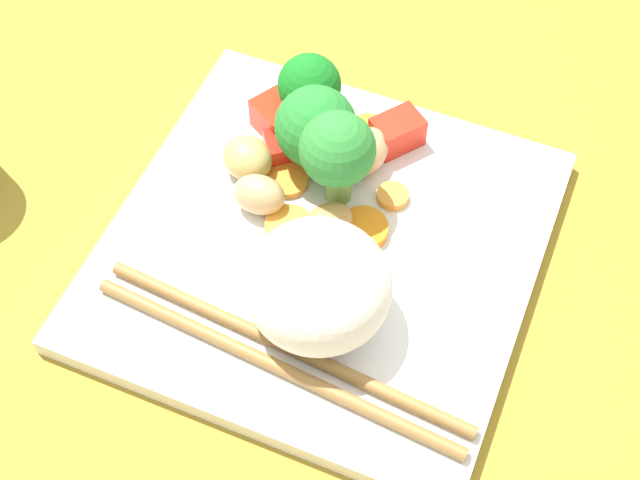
{
  "coord_description": "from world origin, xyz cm",
  "views": [
    {
      "loc": [
        13.03,
        -28.92,
        48.44
      ],
      "look_at": [
        0.33,
        -1.17,
        3.39
      ],
      "focal_mm": 51.7,
      "sensor_mm": 36.0,
      "label": 1
    }
  ],
  "objects": [
    {
      "name": "ground_plane",
      "position": [
        0.0,
        0.0,
        -1.0
      ],
      "size": [
        110.0,
        110.0,
        2.0
      ],
      "primitive_type": "cube",
      "color": "olive"
    },
    {
      "name": "square_plate",
      "position": [
        0.0,
        0.0,
        0.7
      ],
      "size": [
        26.6,
        26.6,
        1.39
      ],
      "primitive_type": "cube",
      "rotation": [
        0.0,
        0.0,
        0.04
      ],
      "color": "white",
      "rests_on": "ground_plane"
    },
    {
      "name": "rice_mound",
      "position": [
        1.86,
        -4.81,
        4.68
      ],
      "size": [
        10.02,
        9.92,
        6.57
      ],
      "primitive_type": "ellipsoid",
      "rotation": [
        0.0,
        0.0,
        4.49
      ],
      "color": "white",
      "rests_on": "square_plate"
    },
    {
      "name": "broccoli_floret_0",
      "position": [
        -4.82,
        8.46,
        4.79
      ],
      "size": [
        4.16,
        4.16,
        5.77
      ],
      "color": "#78B954",
      "rests_on": "square_plate"
    },
    {
      "name": "broccoli_floret_1",
      "position": [
        -3.01,
        5.52,
        4.84
      ],
      "size": [
        5.21,
        5.21,
        6.33
      ],
      "color": "#569C47",
      "rests_on": "square_plate"
    },
    {
      "name": "broccoli_floret_2",
      "position": [
        -0.66,
        3.52,
        5.89
      ],
      "size": [
        4.69,
        4.69,
        7.11
      ],
      "color": "#73A74B",
      "rests_on": "square_plate"
    },
    {
      "name": "carrot_slice_0",
      "position": [
        -2.32,
        0.35,
        1.7
      ],
      "size": [
        3.83,
        3.83,
        0.61
      ],
      "primitive_type": "cylinder",
      "rotation": [
        0.0,
        0.0,
        1.25
      ],
      "color": "orange",
      "rests_on": "square_plate"
    },
    {
      "name": "carrot_slice_1",
      "position": [
        1.97,
        1.65,
        1.79
      ],
      "size": [
        3.2,
        3.2,
        0.79
      ],
      "primitive_type": "cylinder",
      "rotation": [
        0.0,
        0.0,
        6.25
      ],
      "color": "orange",
      "rests_on": "square_plate"
    },
    {
      "name": "carrot_slice_2",
      "position": [
        -2.19,
        7.65,
        1.67
      ],
      "size": [
        3.1,
        3.1,
        0.54
      ],
      "primitive_type": "cylinder",
      "rotation": [
        0.0,
        0.0,
        4.41
      ],
      "color": "orange",
      "rests_on": "square_plate"
    },
    {
      "name": "carrot_slice_3",
      "position": [
        -0.92,
        9.25,
        1.72
      ],
      "size": [
        3.48,
        3.48,
        0.65
      ],
      "primitive_type": "cylinder",
      "rotation": [
        0.0,
        0.0,
        0.93
      ],
      "color": "orange",
      "rests_on": "square_plate"
    },
    {
      "name": "carrot_slice_4",
      "position": [
        -4.0,
        3.26,
        1.64
      ],
      "size": [
        2.92,
        2.92,
        0.48
      ],
      "primitive_type": "cylinder",
      "rotation": [
        0.0,
        0.0,
        4.8
      ],
      "color": "orange",
      "rests_on": "square_plate"
    },
    {
      "name": "carrot_slice_5",
      "position": [
        2.64,
        4.87,
        1.69
      ],
      "size": [
        2.46,
        2.46,
        0.58
      ],
      "primitive_type": "cylinder",
      "rotation": [
        0.0,
        0.0,
        1.81
      ],
      "color": "orange",
      "rests_on": "square_plate"
    },
    {
      "name": "pepper_chunk_0",
      "position": [
        -6.63,
        7.1,
        2.57
      ],
      "size": [
        3.71,
        3.55,
        2.35
      ],
      "primitive_type": "cube",
      "rotation": [
        0.0,
        0.0,
        5.79
      ],
      "color": "red",
      "rests_on": "square_plate"
    },
    {
      "name": "pepper_chunk_1",
      "position": [
        1.11,
        9.29,
        2.5
      ],
      "size": [
        3.68,
        3.9,
        2.21
      ],
      "primitive_type": "cube",
      "rotation": [
        0.0,
        0.0,
        0.96
      ],
      "color": "red",
      "rests_on": "square_plate"
    },
    {
      "name": "pepper_chunk_2",
      "position": [
        -5.26,
        5.12,
        2.25
      ],
      "size": [
        3.01,
        3.02,
        1.72
      ],
      "primitive_type": "cube",
      "rotation": [
        0.0,
        0.0,
        3.83
      ],
      "color": "red",
      "rests_on": "square_plate"
    },
    {
      "name": "chicken_piece_0",
      "position": [
        -4.72,
        0.78,
        2.7
      ],
      "size": [
        3.56,
        2.77,
        2.62
      ],
      "primitive_type": "ellipsoid",
      "rotation": [
        0.0,
        0.0,
        0.1
      ],
      "color": "tan",
      "rests_on": "square_plate"
    },
    {
      "name": "chicken_piece_1",
      "position": [
        0.02,
        6.73,
        2.72
      ],
      "size": [
        2.86,
        3.88,
        2.64
      ],
      "primitive_type": "ellipsoid",
      "rotation": [
        0.0,
        0.0,
        4.64
      ],
      "color": "tan",
      "rests_on": "square_plate"
    },
    {
      "name": "chicken_piece_2",
      "position": [
        -6.73,
        3.08,
        2.72
      ],
      "size": [
        4.14,
        3.86,
        2.65
      ],
      "primitive_type": "ellipsoid",
      "rotation": [
        0.0,
        0.0,
        2.85
      ],
      "color": "tan",
      "rests_on": "square_plate"
    },
    {
      "name": "chicken_piece_4",
      "position": [
        -0.22,
        0.69,
        2.48
      ],
      "size": [
        3.86,
        4.19,
        2.17
      ],
      "primitive_type": "ellipsoid",
      "rotation": [
        0.0,
        0.0,
        1.08
      ],
      "color": "#BB844A",
      "rests_on": "square_plate"
    },
    {
      "name": "chopstick_pair",
      "position": [
        1.13,
        -8.29,
        1.79
      ],
      "size": [
        23.27,
        3.19,
        0.79
      ],
      "rotation": [
        0.0,
        0.0,
        6.24
      ],
      "color": "olive",
      "rests_on": "square_plate"
    }
  ]
}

